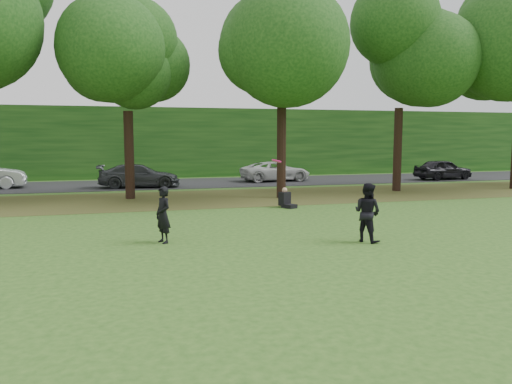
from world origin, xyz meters
TOP-DOWN VIEW (x-y plane):
  - ground at (0.00, 0.00)m, footprint 120.00×120.00m
  - leaf_litter at (0.00, 13.00)m, footprint 60.00×7.00m
  - street at (0.00, 21.00)m, footprint 70.00×7.00m
  - far_hedge at (0.00, 27.00)m, footprint 70.00×3.00m
  - player_left at (-2.42, 3.45)m, footprint 0.58×0.67m
  - player_right at (3.07, 2.07)m, footprint 0.94×1.00m
  - parked_cars at (-0.80, 19.94)m, footprint 41.80×4.18m
  - frisbee at (0.61, 2.67)m, footprint 0.35×0.36m
  - seated_person at (3.13, 9.10)m, footprint 0.68×0.83m
  - tree_line at (-0.34, 12.94)m, footprint 55.30×7.90m

SIDE VIEW (x-z plane):
  - ground at x=0.00m, z-range 0.00..0.00m
  - leaf_litter at x=0.00m, z-range 0.00..0.01m
  - street at x=0.00m, z-range 0.00..0.02m
  - seated_person at x=3.13m, z-range -0.10..0.73m
  - parked_cars at x=-0.80m, z-range -0.07..1.47m
  - player_left at x=-2.42m, z-range 0.00..1.56m
  - player_right at x=3.07m, z-range 0.00..1.65m
  - frisbee at x=0.61m, z-range 2.19..2.33m
  - far_hedge at x=0.00m, z-range 0.00..5.00m
  - tree_line at x=-0.34m, z-range 1.69..14.00m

